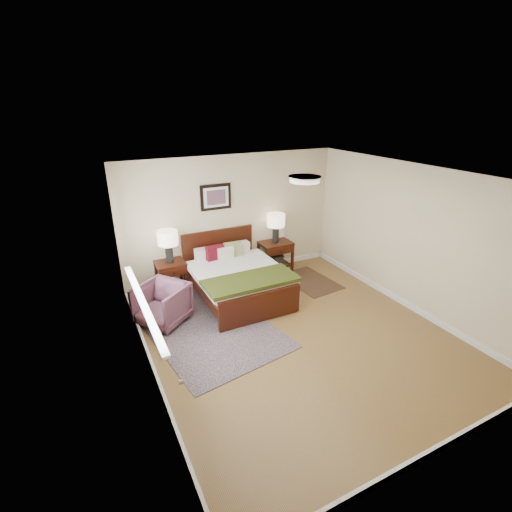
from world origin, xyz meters
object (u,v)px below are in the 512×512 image
at_px(nightstand_right, 276,254).
at_px(rug_persian, 209,328).
at_px(bed, 237,274).
at_px(lamp_right, 276,222).
at_px(lamp_left, 168,240).
at_px(armchair, 162,304).
at_px(nightstand_left, 171,269).

relative_size(nightstand_right, rug_persian, 0.26).
relative_size(bed, lamp_right, 3.17).
bearing_deg(lamp_right, bed, -149.55).
xyz_separation_m(bed, rug_persian, (-0.83, -0.76, -0.48)).
bearing_deg(bed, rug_persian, -137.77).
distance_m(bed, nightstand_right, 1.42).
xyz_separation_m(lamp_left, rug_persian, (0.21, -1.48, -1.07)).
height_order(lamp_left, armchair, lamp_left).
xyz_separation_m(bed, lamp_left, (-1.04, 0.72, 0.59)).
relative_size(nightstand_right, lamp_left, 1.08).
distance_m(nightstand_right, rug_persian, 2.56).
distance_m(lamp_right, rug_persian, 2.76).
bearing_deg(rug_persian, bed, 33.51).
distance_m(nightstand_right, lamp_left, 2.37).
xyz_separation_m(nightstand_left, rug_persian, (0.21, -1.46, -0.51)).
bearing_deg(armchair, rug_persian, 13.16).
height_order(nightstand_right, lamp_left, lamp_left).
height_order(bed, nightstand_left, bed).
height_order(nightstand_right, lamp_right, lamp_right).
relative_size(nightstand_right, armchair, 0.88).
distance_m(armchair, rug_persian, 0.87).
relative_size(lamp_right, rug_persian, 0.24).
relative_size(nightstand_left, lamp_left, 1.05).
bearing_deg(armchair, lamp_left, 119.91).
xyz_separation_m(nightstand_left, lamp_right, (2.27, 0.02, 0.58)).
distance_m(bed, armchair, 1.48).
relative_size(armchair, rug_persian, 0.30).
height_order(bed, rug_persian, bed).
height_order(nightstand_left, lamp_left, lamp_left).
bearing_deg(lamp_left, bed, -34.78).
bearing_deg(rug_persian, nightstand_right, 26.69).
distance_m(nightstand_left, lamp_left, 0.56).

